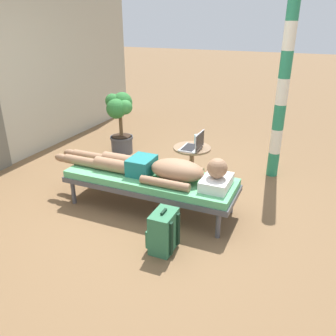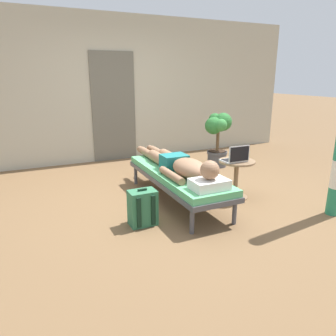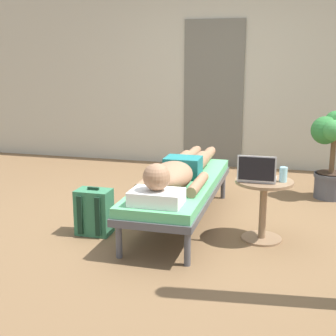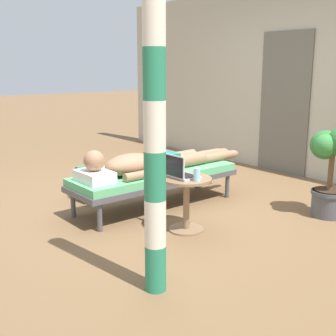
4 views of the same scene
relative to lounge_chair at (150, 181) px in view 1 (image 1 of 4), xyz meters
name	(u,v)px [view 1 (image 1 of 4)]	position (x,y,z in m)	size (l,w,h in m)	color
ground_plane	(138,205)	(-0.02, 0.16, -0.35)	(40.00, 40.00, 0.00)	brown
lounge_chair	(150,181)	(0.00, 0.00, 0.00)	(0.64, 1.97, 0.42)	#4C4C51
person_reclining	(157,168)	(0.00, -0.09, 0.17)	(0.53, 2.17, 0.32)	white
side_table	(192,159)	(0.77, -0.22, 0.01)	(0.48, 0.48, 0.52)	#8C6B4C
laptop	(194,145)	(0.71, -0.27, 0.24)	(0.31, 0.24, 0.23)	silver
drink_glass	(197,139)	(0.92, -0.23, 0.24)	(0.06, 0.06, 0.12)	#99D8E5
backpack	(163,231)	(-0.66, -0.46, -0.15)	(0.30, 0.26, 0.42)	#33724C
potted_plant	(120,117)	(1.42, 1.22, 0.25)	(0.52, 0.47, 0.97)	#4C4C51
porch_post	(282,92)	(1.50, -1.16, 0.82)	(0.15, 0.15, 2.34)	#267F59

